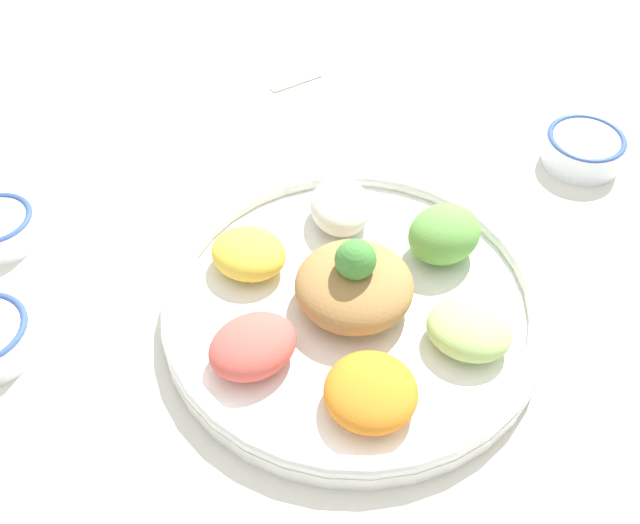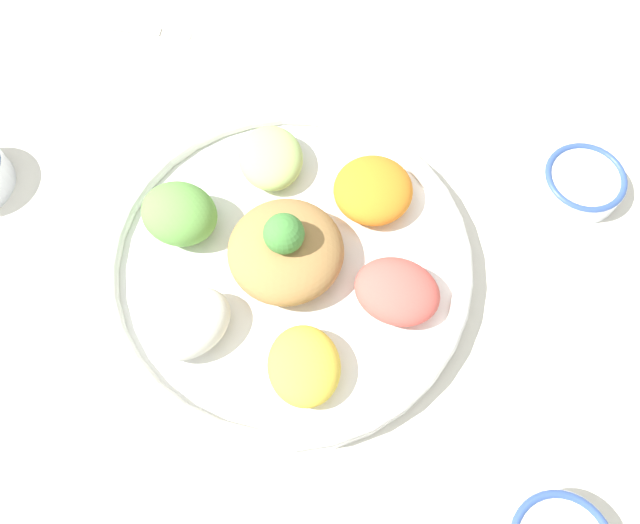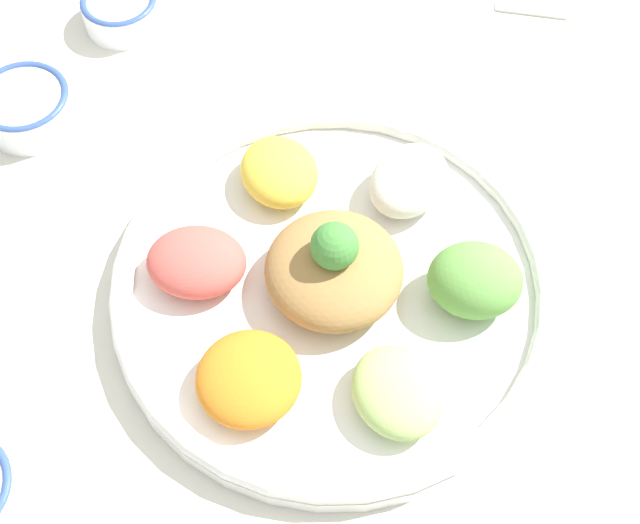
{
  "view_description": "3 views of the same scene",
  "coord_description": "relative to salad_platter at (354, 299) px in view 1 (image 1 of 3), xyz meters",
  "views": [
    {
      "loc": [
        -0.51,
        -0.12,
        0.63
      ],
      "look_at": [
        -0.0,
        0.06,
        0.03
      ],
      "focal_mm": 42.0,
      "sensor_mm": 36.0,
      "label": 1
    },
    {
      "loc": [
        0.0,
        0.29,
        0.63
      ],
      "look_at": [
        -0.06,
        0.03,
        0.06
      ],
      "focal_mm": 35.0,
      "sensor_mm": 36.0,
      "label": 2
    },
    {
      "loc": [
        -0.24,
        -0.33,
        0.72
      ],
      "look_at": [
        -0.05,
        0.01,
        0.08
      ],
      "focal_mm": 50.0,
      "sensor_mm": 36.0,
      "label": 3
    }
  ],
  "objects": [
    {
      "name": "ground_plane",
      "position": [
        0.03,
        -0.01,
        -0.03
      ],
      "size": [
        2.4,
        2.4,
        0.0
      ],
      "primitive_type": "plane",
      "color": "silver"
    },
    {
      "name": "salad_platter",
      "position": [
        0.0,
        0.0,
        0.0
      ],
      "size": [
        0.4,
        0.4,
        0.11
      ],
      "color": "white",
      "rests_on": "ground_plane"
    },
    {
      "name": "sauce_bowl_dark",
      "position": [
        0.33,
        -0.2,
        -0.0
      ],
      "size": [
        0.1,
        0.1,
        0.04
      ],
      "color": "white",
      "rests_on": "ground_plane"
    },
    {
      "name": "serving_spoon_extra",
      "position": [
        0.34,
        0.24,
        -0.02
      ],
      "size": [
        0.12,
        0.1,
        0.01
      ],
      "rotation": [
        0.0,
        0.0,
        5.59
      ],
      "color": "beige",
      "rests_on": "ground_plane"
    }
  ]
}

